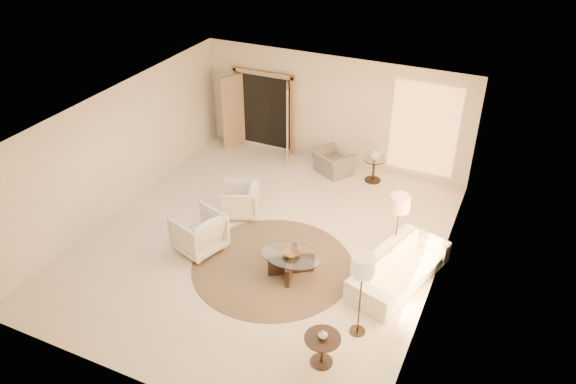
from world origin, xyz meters
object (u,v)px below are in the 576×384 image
at_px(bowl, 291,253).
at_px(armchair_right, 198,231).
at_px(sofa, 400,267).
at_px(floor_lamp_near, 400,207).
at_px(armchair_left, 240,199).
at_px(end_vase, 323,334).
at_px(coffee_table, 291,262).
at_px(side_vase, 375,154).
at_px(end_table, 322,346).
at_px(floor_lamp_far, 363,269).
at_px(side_table, 374,168).
at_px(accent_chair, 333,159).

bearing_deg(bowl, armchair_right, -178.06).
distance_m(sofa, floor_lamp_near, 1.13).
bearing_deg(sofa, armchair_left, 95.53).
xyz_separation_m(floor_lamp_near, end_vase, (-0.34, -2.95, -0.70)).
bearing_deg(armchair_right, coffee_table, 110.40).
relative_size(end_vase, side_vase, 0.56).
relative_size(armchair_right, side_vase, 3.26).
bearing_deg(armchair_left, end_table, 22.89).
relative_size(floor_lamp_far, end_vase, 10.26).
relative_size(bowl, end_vase, 2.01).
bearing_deg(side_table, floor_lamp_near, -65.55).
distance_m(end_table, side_table, 5.96).
bearing_deg(armchair_right, floor_lamp_far, 95.24).
bearing_deg(coffee_table, accent_chair, 99.67).
relative_size(armchair_right, floor_lamp_near, 0.58).
distance_m(sofa, bowl, 2.05).
height_order(coffee_table, floor_lamp_far, floor_lamp_far).
bearing_deg(floor_lamp_far, side_table, 104.51).
xyz_separation_m(sofa, floor_lamp_near, (-0.24, 0.49, 0.98)).
xyz_separation_m(floor_lamp_far, side_vase, (-1.30, 5.01, -0.63)).
relative_size(armchair_right, coffee_table, 0.59).
relative_size(side_table, floor_lamp_near, 0.39).
bearing_deg(armchair_left, accent_chair, 133.15).
distance_m(accent_chair, floor_lamp_near, 3.86).
relative_size(side_table, floor_lamp_far, 0.38).
bearing_deg(coffee_table, end_vase, -53.09).
relative_size(sofa, end_vase, 14.89).
bearing_deg(floor_lamp_far, sofa, 79.97).
xyz_separation_m(sofa, side_vase, (-1.58, 3.42, 0.40)).
xyz_separation_m(accent_chair, end_vase, (2.04, -5.84, 0.24)).
height_order(armchair_right, side_vase, armchair_right).
xyz_separation_m(sofa, armchair_left, (-3.82, 0.76, 0.06)).
bearing_deg(floor_lamp_far, armchair_right, 166.79).
xyz_separation_m(accent_chair, floor_lamp_near, (2.38, -2.89, 0.93)).
bearing_deg(end_table, coffee_table, 126.91).
bearing_deg(armchair_right, end_table, 81.20).
bearing_deg(end_table, sofa, 76.65).
distance_m(side_table, side_vase, 0.37).
height_order(side_table, floor_lamp_near, floor_lamp_near).
xyz_separation_m(sofa, coffee_table, (-1.94, -0.65, -0.06)).
relative_size(side_table, side_vase, 2.17).
height_order(armchair_left, bowl, armchair_left).
xyz_separation_m(floor_lamp_near, side_vase, (-1.33, 2.93, -0.58)).
relative_size(sofa, floor_lamp_near, 1.50).
xyz_separation_m(bowl, side_vase, (0.37, 4.07, 0.26)).
distance_m(armchair_right, bowl, 2.02).
bearing_deg(end_vase, side_vase, 99.57).
bearing_deg(floor_lamp_far, bowl, 150.69).
height_order(coffee_table, side_vase, side_vase).
bearing_deg(floor_lamp_near, end_vase, -96.58).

